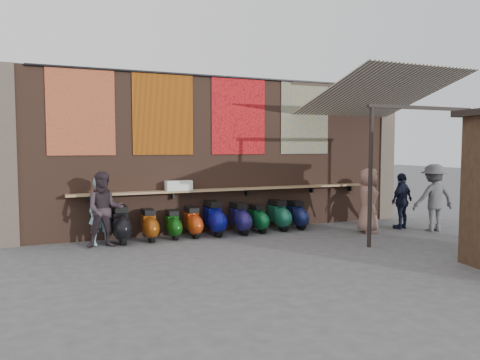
{
  "coord_description": "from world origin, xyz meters",
  "views": [
    {
      "loc": [
        -4.51,
        -8.79,
        2.21
      ],
      "look_at": [
        -0.21,
        1.2,
        1.42
      ],
      "focal_mm": 35.0,
      "sensor_mm": 36.0,
      "label": 1
    }
  ],
  "objects_px": {
    "scooter_stool_4": "(214,218)",
    "shopper_navy": "(402,201)",
    "scooter_stool_0": "(121,225)",
    "scooter_stool_6": "(258,218)",
    "shopper_tan": "(368,200)",
    "shelf_box": "(179,186)",
    "diner_left": "(101,211)",
    "scooter_stool_1": "(149,225)",
    "scooter_stool_7": "(279,215)",
    "scooter_stool_2": "(173,225)",
    "diner_right": "(105,210)",
    "scooter_stool_8": "(296,215)",
    "scooter_stool_3": "(193,222)",
    "scooter_stool_5": "(240,218)",
    "shopper_grey": "(434,198)"
  },
  "relations": [
    {
      "from": "scooter_stool_4",
      "to": "shopper_navy",
      "type": "height_order",
      "value": "shopper_navy"
    },
    {
      "from": "scooter_stool_0",
      "to": "scooter_stool_4",
      "type": "xyz_separation_m",
      "value": [
        2.28,
        0.03,
        -0.0
      ]
    },
    {
      "from": "scooter_stool_6",
      "to": "shopper_tan",
      "type": "distance_m",
      "value": 2.86
    },
    {
      "from": "shelf_box",
      "to": "diner_left",
      "type": "xyz_separation_m",
      "value": [
        -1.89,
        -0.3,
        -0.48
      ]
    },
    {
      "from": "scooter_stool_1",
      "to": "shopper_tan",
      "type": "bearing_deg",
      "value": -12.41
    },
    {
      "from": "shelf_box",
      "to": "scooter_stool_7",
      "type": "bearing_deg",
      "value": -5.67
    },
    {
      "from": "scooter_stool_2",
      "to": "diner_left",
      "type": "bearing_deg",
      "value": -179.41
    },
    {
      "from": "scooter_stool_2",
      "to": "scooter_stool_6",
      "type": "bearing_deg",
      "value": -0.71
    },
    {
      "from": "scooter_stool_7",
      "to": "diner_right",
      "type": "xyz_separation_m",
      "value": [
        -4.49,
        -0.38,
        0.44
      ]
    },
    {
      "from": "scooter_stool_8",
      "to": "diner_right",
      "type": "relative_size",
      "value": 0.47
    },
    {
      "from": "scooter_stool_8",
      "to": "shopper_navy",
      "type": "height_order",
      "value": "shopper_navy"
    },
    {
      "from": "scooter_stool_1",
      "to": "scooter_stool_4",
      "type": "distance_m",
      "value": 1.63
    },
    {
      "from": "scooter_stool_0",
      "to": "scooter_stool_3",
      "type": "bearing_deg",
      "value": 1.0
    },
    {
      "from": "scooter_stool_3",
      "to": "scooter_stool_4",
      "type": "bearing_deg",
      "value": 0.44
    },
    {
      "from": "scooter_stool_5",
      "to": "scooter_stool_6",
      "type": "relative_size",
      "value": 1.11
    },
    {
      "from": "shelf_box",
      "to": "scooter_stool_2",
      "type": "xyz_separation_m",
      "value": [
        -0.24,
        -0.28,
        -0.91
      ]
    },
    {
      "from": "scooter_stool_2",
      "to": "scooter_stool_8",
      "type": "xyz_separation_m",
      "value": [
        3.41,
        0.02,
        0.03
      ]
    },
    {
      "from": "shelf_box",
      "to": "scooter_stool_8",
      "type": "distance_m",
      "value": 3.3
    },
    {
      "from": "scooter_stool_5",
      "to": "scooter_stool_6",
      "type": "height_order",
      "value": "scooter_stool_5"
    },
    {
      "from": "scooter_stool_3",
      "to": "diner_right",
      "type": "relative_size",
      "value": 0.46
    },
    {
      "from": "shopper_navy",
      "to": "shopper_tan",
      "type": "distance_m",
      "value": 1.21
    },
    {
      "from": "scooter_stool_3",
      "to": "scooter_stool_1",
      "type": "bearing_deg",
      "value": -178.23
    },
    {
      "from": "scooter_stool_5",
      "to": "shopper_tan",
      "type": "bearing_deg",
      "value": -20.23
    },
    {
      "from": "shelf_box",
      "to": "scooter_stool_2",
      "type": "height_order",
      "value": "shelf_box"
    },
    {
      "from": "scooter_stool_3",
      "to": "shopper_tan",
      "type": "bearing_deg",
      "value": -15.77
    },
    {
      "from": "scooter_stool_0",
      "to": "scooter_stool_6",
      "type": "xyz_separation_m",
      "value": [
        3.47,
        -0.01,
        -0.07
      ]
    },
    {
      "from": "scooter_stool_0",
      "to": "scooter_stool_2",
      "type": "relative_size",
      "value": 1.26
    },
    {
      "from": "diner_left",
      "to": "shopper_grey",
      "type": "bearing_deg",
      "value": -23.18
    },
    {
      "from": "scooter_stool_4",
      "to": "scooter_stool_8",
      "type": "height_order",
      "value": "scooter_stool_4"
    },
    {
      "from": "scooter_stool_8",
      "to": "shopper_grey",
      "type": "height_order",
      "value": "shopper_grey"
    },
    {
      "from": "scooter_stool_2",
      "to": "shopper_grey",
      "type": "bearing_deg",
      "value": -14.54
    },
    {
      "from": "scooter_stool_1",
      "to": "diner_left",
      "type": "bearing_deg",
      "value": 179.92
    },
    {
      "from": "diner_right",
      "to": "scooter_stool_6",
      "type": "bearing_deg",
      "value": 8.6
    },
    {
      "from": "scooter_stool_3",
      "to": "shelf_box",
      "type": "bearing_deg",
      "value": 134.5
    },
    {
      "from": "scooter_stool_3",
      "to": "scooter_stool_5",
      "type": "relative_size",
      "value": 0.92
    },
    {
      "from": "scooter_stool_8",
      "to": "diner_left",
      "type": "relative_size",
      "value": 0.51
    },
    {
      "from": "scooter_stool_7",
      "to": "shopper_grey",
      "type": "distance_m",
      "value": 4.05
    },
    {
      "from": "shelf_box",
      "to": "diner_right",
      "type": "relative_size",
      "value": 0.39
    },
    {
      "from": "scooter_stool_0",
      "to": "shopper_grey",
      "type": "bearing_deg",
      "value": -12.22
    },
    {
      "from": "scooter_stool_6",
      "to": "diner_left",
      "type": "xyz_separation_m",
      "value": [
        -3.9,
        0.01,
        0.41
      ]
    },
    {
      "from": "diner_left",
      "to": "shopper_navy",
      "type": "height_order",
      "value": "diner_left"
    },
    {
      "from": "scooter_stool_7",
      "to": "shopper_grey",
      "type": "xyz_separation_m",
      "value": [
        3.64,
        -1.71,
        0.48
      ]
    },
    {
      "from": "scooter_stool_2",
      "to": "scooter_stool_5",
      "type": "bearing_deg",
      "value": -2.09
    },
    {
      "from": "shelf_box",
      "to": "shopper_navy",
      "type": "distance_m",
      "value": 5.96
    },
    {
      "from": "scooter_stool_3",
      "to": "shopper_navy",
      "type": "height_order",
      "value": "shopper_navy"
    },
    {
      "from": "diner_right",
      "to": "scooter_stool_0",
      "type": "bearing_deg",
      "value": 44.71
    },
    {
      "from": "scooter_stool_0",
      "to": "diner_right",
      "type": "height_order",
      "value": "diner_right"
    },
    {
      "from": "scooter_stool_0",
      "to": "scooter_stool_2",
      "type": "height_order",
      "value": "scooter_stool_0"
    },
    {
      "from": "scooter_stool_6",
      "to": "diner_right",
      "type": "distance_m",
      "value": 3.91
    },
    {
      "from": "scooter_stool_7",
      "to": "shopper_navy",
      "type": "relative_size",
      "value": 0.55
    }
  ]
}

